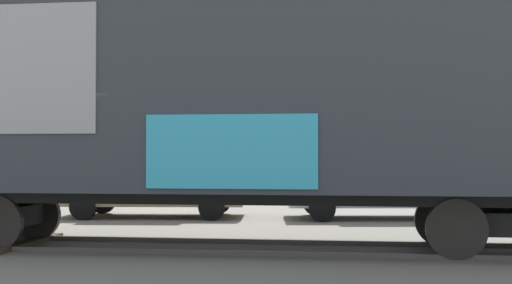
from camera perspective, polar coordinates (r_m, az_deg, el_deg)
The scene contains 7 objects.
ground_plane at distance 11.32m, azimuth -5.73°, elevation -9.12°, with size 260.00×260.00×0.00m, color slate.
track at distance 11.42m, azimuth -7.31°, elevation -8.84°, with size 59.97×5.54×0.08m.
freight_car at distance 11.19m, azimuth -2.78°, elevation 4.78°, with size 13.16×3.56×4.87m.
flagpole at distance 23.00m, azimuth 17.97°, elevation 6.66°, with size 0.66×1.17×7.60m.
hillside at distance 74.11m, azimuth 2.03°, elevation 1.83°, with size 129.71×42.59×15.63m.
parked_car_tan at distance 17.14m, azimuth -8.88°, elevation -3.56°, with size 4.65×2.10×1.66m.
parked_car_silver at distance 16.84m, azimuth 10.81°, elevation -3.74°, with size 4.88×2.22×1.60m.
Camera 1 is at (1.77, -11.06, 1.57)m, focal length 46.41 mm.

